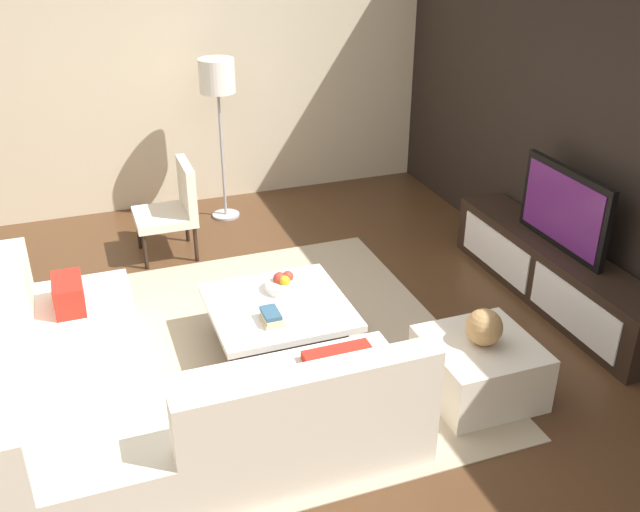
{
  "coord_description": "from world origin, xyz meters",
  "views": [
    {
      "loc": [
        4.14,
        -1.12,
        3.01
      ],
      "look_at": [
        -0.33,
        0.5,
        0.59
      ],
      "focal_mm": 40.11,
      "sensor_mm": 36.0,
      "label": 1
    }
  ],
  "objects_px": {
    "ottoman": "(479,368)",
    "book_stack": "(272,317)",
    "media_console": "(553,274)",
    "decorative_ball": "(484,327)",
    "floor_lamp": "(218,85)",
    "sectional_couch": "(156,394)",
    "television": "(564,209)",
    "coffee_table": "(279,325)",
    "accent_chair_near": "(174,205)",
    "fruit_bowl": "(284,284)"
  },
  "relations": [
    {
      "from": "floor_lamp",
      "to": "book_stack",
      "type": "xyz_separation_m",
      "value": [
        2.73,
        -0.3,
        -0.95
      ]
    },
    {
      "from": "television",
      "to": "coffee_table",
      "type": "relative_size",
      "value": 1.02
    },
    {
      "from": "media_console",
      "to": "sectional_couch",
      "type": "distance_m",
      "value": 3.31
    },
    {
      "from": "fruit_bowl",
      "to": "decorative_ball",
      "type": "height_order",
      "value": "decorative_ball"
    },
    {
      "from": "book_stack",
      "to": "coffee_table",
      "type": "bearing_deg",
      "value": 152.74
    },
    {
      "from": "accent_chair_near",
      "to": "television",
      "type": "bearing_deg",
      "value": 62.22
    },
    {
      "from": "accent_chair_near",
      "to": "floor_lamp",
      "type": "bearing_deg",
      "value": 145.68
    },
    {
      "from": "media_console",
      "to": "coffee_table",
      "type": "distance_m",
      "value": 2.3
    },
    {
      "from": "media_console",
      "to": "book_stack",
      "type": "relative_size",
      "value": 11.46
    },
    {
      "from": "media_console",
      "to": "floor_lamp",
      "type": "bearing_deg",
      "value": -141.03
    },
    {
      "from": "floor_lamp",
      "to": "ottoman",
      "type": "height_order",
      "value": "floor_lamp"
    },
    {
      "from": "coffee_table",
      "to": "floor_lamp",
      "type": "height_order",
      "value": "floor_lamp"
    },
    {
      "from": "accent_chair_near",
      "to": "sectional_couch",
      "type": "bearing_deg",
      "value": -5.15
    },
    {
      "from": "television",
      "to": "sectional_couch",
      "type": "relative_size",
      "value": 0.43
    },
    {
      "from": "sectional_couch",
      "to": "media_console",
      "type": "bearing_deg",
      "value": 98.77
    },
    {
      "from": "decorative_ball",
      "to": "television",
      "type": "bearing_deg",
      "value": 125.48
    },
    {
      "from": "accent_chair_near",
      "to": "floor_lamp",
      "type": "relative_size",
      "value": 0.54
    },
    {
      "from": "book_stack",
      "to": "sectional_couch",
      "type": "bearing_deg",
      "value": -65.97
    },
    {
      "from": "media_console",
      "to": "decorative_ball",
      "type": "xyz_separation_m",
      "value": [
        0.86,
        -1.2,
        0.27
      ]
    },
    {
      "from": "television",
      "to": "accent_chair_near",
      "type": "relative_size",
      "value": 1.15
    },
    {
      "from": "sectional_couch",
      "to": "ottoman",
      "type": "height_order",
      "value": "sectional_couch"
    },
    {
      "from": "television",
      "to": "floor_lamp",
      "type": "bearing_deg",
      "value": -141.02
    },
    {
      "from": "media_console",
      "to": "television",
      "type": "distance_m",
      "value": 0.57
    },
    {
      "from": "coffee_table",
      "to": "decorative_ball",
      "type": "distance_m",
      "value": 1.49
    },
    {
      "from": "television",
      "to": "ottoman",
      "type": "bearing_deg",
      "value": -54.52
    },
    {
      "from": "ottoman",
      "to": "book_stack",
      "type": "xyz_separation_m",
      "value": [
        -0.74,
        -1.21,
        0.22
      ]
    },
    {
      "from": "floor_lamp",
      "to": "fruit_bowl",
      "type": "relative_size",
      "value": 5.77
    },
    {
      "from": "book_stack",
      "to": "floor_lamp",
      "type": "bearing_deg",
      "value": 173.73
    },
    {
      "from": "television",
      "to": "fruit_bowl",
      "type": "xyz_separation_m",
      "value": [
        -0.28,
        -2.2,
        -0.39
      ]
    },
    {
      "from": "coffee_table",
      "to": "decorative_ball",
      "type": "relative_size",
      "value": 4.03
    },
    {
      "from": "coffee_table",
      "to": "decorative_ball",
      "type": "xyz_separation_m",
      "value": [
        0.96,
        1.09,
        0.32
      ]
    },
    {
      "from": "book_stack",
      "to": "accent_chair_near",
      "type": "bearing_deg",
      "value": -171.37
    },
    {
      "from": "coffee_table",
      "to": "accent_chair_near",
      "type": "relative_size",
      "value": 1.12
    },
    {
      "from": "sectional_couch",
      "to": "accent_chair_near",
      "type": "distance_m",
      "value": 2.5
    },
    {
      "from": "floor_lamp",
      "to": "decorative_ball",
      "type": "height_order",
      "value": "floor_lamp"
    },
    {
      "from": "book_stack",
      "to": "media_console",
      "type": "bearing_deg",
      "value": 92.89
    },
    {
      "from": "ottoman",
      "to": "media_console",
      "type": "bearing_deg",
      "value": 125.49
    },
    {
      "from": "ottoman",
      "to": "fruit_bowl",
      "type": "bearing_deg",
      "value": -139.06
    },
    {
      "from": "media_console",
      "to": "accent_chair_near",
      "type": "xyz_separation_m",
      "value": [
        -1.93,
        -2.72,
        0.24
      ]
    },
    {
      "from": "accent_chair_near",
      "to": "ottoman",
      "type": "height_order",
      "value": "accent_chair_near"
    },
    {
      "from": "accent_chair_near",
      "to": "fruit_bowl",
      "type": "distance_m",
      "value": 1.73
    },
    {
      "from": "ottoman",
      "to": "sectional_couch",
      "type": "bearing_deg",
      "value": -99.76
    },
    {
      "from": "television",
      "to": "fruit_bowl",
      "type": "relative_size",
      "value": 3.57
    },
    {
      "from": "accent_chair_near",
      "to": "fruit_bowl",
      "type": "height_order",
      "value": "accent_chair_near"
    },
    {
      "from": "coffee_table",
      "to": "fruit_bowl",
      "type": "xyz_separation_m",
      "value": [
        -0.18,
        0.1,
        0.23
      ]
    },
    {
      "from": "media_console",
      "to": "floor_lamp",
      "type": "height_order",
      "value": "floor_lamp"
    },
    {
      "from": "accent_chair_near",
      "to": "book_stack",
      "type": "height_order",
      "value": "accent_chair_near"
    },
    {
      "from": "television",
      "to": "accent_chair_near",
      "type": "distance_m",
      "value": 3.35
    },
    {
      "from": "television",
      "to": "decorative_ball",
      "type": "height_order",
      "value": "television"
    },
    {
      "from": "television",
      "to": "floor_lamp",
      "type": "xyz_separation_m",
      "value": [
        -2.61,
        -2.11,
        0.55
      ]
    }
  ]
}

